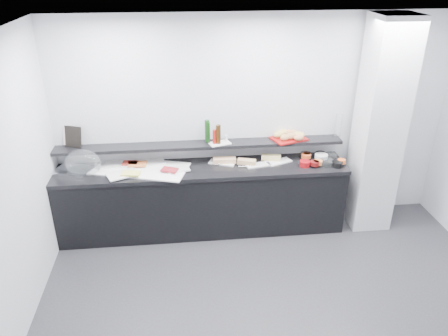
{
  "coord_description": "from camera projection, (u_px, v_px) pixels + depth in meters",
  "views": [
    {
      "loc": [
        -0.95,
        -3.17,
        3.26
      ],
      "look_at": [
        -0.45,
        1.45,
        1.0
      ],
      "focal_mm": 35.0,
      "sensor_mm": 36.0,
      "label": 1
    }
  ],
  "objects": [
    {
      "name": "fill_glass_cream",
      "position": [
        321.0,
        156.0,
        5.6
      ],
      "size": [
        0.22,
        0.22,
        0.05
      ],
      "primitive_type": "cylinder",
      "rotation": [
        0.0,
        0.0,
        0.41
      ],
      "color": "white",
      "rests_on": "bowl_glass_cream"
    },
    {
      "name": "shaker_pepper",
      "position": [
        226.0,
        138.0,
        5.49
      ],
      "size": [
        0.04,
        0.04,
        0.07
      ],
      "primitive_type": "cylinder",
      "rotation": [
        0.0,
        0.0,
        -0.09
      ],
      "color": "silver",
      "rests_on": "condiment_tray"
    },
    {
      "name": "shaker_salt",
      "position": [
        216.0,
        139.0,
        5.46
      ],
      "size": [
        0.04,
        0.04,
        0.07
      ],
      "primitive_type": "cylinder",
      "rotation": [
        0.0,
        0.0,
        0.14
      ],
      "color": "silver",
      "rests_on": "condiment_tray"
    },
    {
      "name": "bottle_brown",
      "position": [
        218.0,
        134.0,
        5.38
      ],
      "size": [
        0.08,
        0.08,
        0.24
      ],
      "primitive_type": "cylinder",
      "rotation": [
        0.0,
        0.0,
        -0.34
      ],
      "color": "#321D09",
      "rests_on": "condiment_tray"
    },
    {
      "name": "framed_print",
      "position": [
        73.0,
        137.0,
        5.31
      ],
      "size": [
        0.23,
        0.15,
        0.26
      ],
      "primitive_type": "cube",
      "rotation": [
        -0.21,
        0.0,
        -0.39
      ],
      "color": "black",
      "rests_on": "wall_shelf"
    },
    {
      "name": "column",
      "position": [
        379.0,
        128.0,
        5.38
      ],
      "size": [
        0.5,
        0.5,
        2.7
      ],
      "primitive_type": "cube",
      "color": "silver",
      "rests_on": "ground"
    },
    {
      "name": "fill_black_fruit",
      "position": [
        341.0,
        161.0,
        5.46
      ],
      "size": [
        0.13,
        0.13,
        0.05
      ],
      "primitive_type": "cylinder",
      "rotation": [
        0.0,
        0.0,
        0.33
      ],
      "color": "#E0591E",
      "rests_on": "bowl_black_fruit"
    },
    {
      "name": "tongs_right",
      "position": [
        270.0,
        162.0,
        5.52
      ],
      "size": [
        0.16,
        0.03,
        0.01
      ],
      "primitive_type": "cylinder",
      "rotation": [
        0.0,
        1.57,
        -0.12
      ],
      "color": "#ABAEB2",
      "rests_on": "sandwich_plate_right"
    },
    {
      "name": "sandwich_food_left",
      "position": [
        225.0,
        160.0,
        5.5
      ],
      "size": [
        0.29,
        0.13,
        0.06
      ],
      "primitive_type": "cube",
      "rotation": [
        0.0,
        0.0,
        -0.05
      ],
      "color": "#E0A675",
      "rests_on": "sandwich_plate_left"
    },
    {
      "name": "bottle_hot",
      "position": [
        215.0,
        137.0,
        5.39
      ],
      "size": [
        0.05,
        0.05,
        0.18
      ],
      "primitive_type": "cylinder",
      "rotation": [
        0.0,
        0.0,
        -0.27
      ],
      "color": "#9D100B",
      "rests_on": "condiment_tray"
    },
    {
      "name": "fill_black_jam",
      "position": [
        307.0,
        155.0,
        5.64
      ],
      "size": [
        0.1,
        0.1,
        0.05
      ],
      "primitive_type": "cylinder",
      "rotation": [
        0.0,
        0.0,
        -0.01
      ],
      "color": "#561C0C",
      "rests_on": "bowl_black_jam"
    },
    {
      "name": "tongs_mid",
      "position": [
        245.0,
        166.0,
        5.4
      ],
      "size": [
        0.16,
        0.02,
        0.01
      ],
      "primitive_type": "cylinder",
      "rotation": [
        0.0,
        1.57,
        -0.07
      ],
      "color": "silver",
      "rests_on": "sandwich_plate_mid"
    },
    {
      "name": "bowl_red_jam",
      "position": [
        305.0,
        164.0,
        5.43
      ],
      "size": [
        0.15,
        0.15,
        0.07
      ],
      "primitive_type": "cylinder",
      "rotation": [
        0.0,
        0.0,
        0.13
      ],
      "color": "maroon",
      "rests_on": "counter_top"
    },
    {
      "name": "tongs_left",
      "position": [
        221.0,
        164.0,
        5.47
      ],
      "size": [
        0.15,
        0.07,
        0.01
      ],
      "primitive_type": "cylinder",
      "rotation": [
        0.0,
        1.57,
        0.41
      ],
      "color": "silver",
      "rests_on": "sandwich_plate_left"
    },
    {
      "name": "bread_roll_nw",
      "position": [
        283.0,
        133.0,
        5.63
      ],
      "size": [
        0.16,
        0.11,
        0.08
      ],
      "primitive_type": "ellipsoid",
      "rotation": [
        0.0,
        0.0,
        0.09
      ],
      "color": "tan",
      "rests_on": "bread_tray"
    },
    {
      "name": "food_salmon",
      "position": [
        138.0,
        164.0,
        5.41
      ],
      "size": [
        0.23,
        0.15,
        0.02
      ],
      "primitive_type": "cube",
      "rotation": [
        0.0,
        0.0,
        -0.05
      ],
      "color": "orange",
      "rests_on": "platter_salmon"
    },
    {
      "name": "platter_meat_b",
      "position": [
        178.0,
        169.0,
        5.32
      ],
      "size": [
        0.3,
        0.23,
        0.01
      ],
      "primitive_type": "cube",
      "rotation": [
        0.0,
        0.0,
        0.21
      ],
      "color": "white",
      "rests_on": "linen_runner"
    },
    {
      "name": "fill_glass_fruit",
      "position": [
        306.0,
        156.0,
        5.61
      ],
      "size": [
        0.14,
        0.14,
        0.05
      ],
      "primitive_type": "cylinder",
      "rotation": [
        0.0,
        0.0,
        -0.15
      ],
      "color": "#F55721",
      "rests_on": "bowl_glass_fruit"
    },
    {
      "name": "print_art",
      "position": [
        70.0,
        136.0,
        5.33
      ],
      "size": [
        0.17,
        0.08,
        0.22
      ],
      "primitive_type": "cube",
      "rotation": [
        -0.21,
        0.0,
        -0.18
      ],
      "color": "#C89E90",
      "rests_on": "framed_print"
    },
    {
      "name": "bottle_green_a",
      "position": [
        208.0,
        132.0,
        5.41
      ],
      "size": [
        0.07,
        0.07,
        0.26
      ],
      "primitive_type": "cylinder",
      "rotation": [
        0.0,
        0.0,
        0.42
      ],
      "color": "#0F340E",
      "rests_on": "condiment_tray"
    },
    {
      "name": "cloche_dome",
      "position": [
        83.0,
        163.0,
        5.23
      ],
      "size": [
        0.49,
        0.38,
        0.34
      ],
      "primitive_type": "ellipsoid",
      "rotation": [
        0.0,
        0.0,
        -0.22
      ],
      "color": "white",
      "rests_on": "cloche_base"
    },
    {
      "name": "ceiling",
      "position": [
        307.0,
        42.0,
        3.17
      ],
      "size": [
        5.0,
        5.0,
        0.0
      ],
      "primitive_type": "plane",
      "color": "white",
      "rests_on": "back_wall"
    },
    {
      "name": "bottle_green_b",
      "position": [
        207.0,
        131.0,
        5.43
      ],
      "size": [
        0.07,
        0.07,
        0.28
      ],
      "primitive_type": "cylinder",
      "rotation": [
        0.0,
        0.0,
        0.37
      ],
      "color": "#113E13",
      "rests_on": "condiment_tray"
    },
    {
      "name": "linen_runner",
      "position": [
        141.0,
        168.0,
        5.37
      ],
      "size": [
        1.23,
        0.84,
        0.01
      ],
      "primitive_type": "cube",
      "rotation": [
        0.0,
        0.0,
        -0.3
      ],
      "color": "white",
      "rests_on": "counter_top"
    },
    {
      "name": "bread_roll_mide",
      "position": [
        299.0,
        135.0,
        5.56
      ],
      "size": [
        0.17,
        0.13,
        0.08
      ],
      "primitive_type": "ellipsoid",
      "rotation": [
        0.0,
        0.0,
        -0.27
      ],
      "color": "gold",
      "rests_on": "bread_tray"
    },
    {
      "name": "food_cheese",
      "position": [
        131.0,
        173.0,
        5.17
      ],
      "size": [
        0.23,
        0.17,
        0.02
      ],
      "primitive_type": "cube",
      "rotation": [
        0.0,
        0.0,
        -0.19
      ],
      "color": "#ECE65B",
      "rests_on": "platter_cheese"
    },
    {
      "name": "food_meat_b",
      "position": [
        169.0,
        170.0,
        5.26
      ],
      "size": [
        0.22,
        0.18,
        0.02
      ],
      "primitive_type": "cube",
      "rotation": [
        0.0,
        0.0,
        -0.39
      ],
      "color": "maroon",
      "rests_on": "platter_meat_b"
    },
    {
      "name": "sandwich_food_right",
      "position": [
        271.0,
        157.0,
        5.57
      ],
      "size": [
        0.26,
        0.15,
        0.06
      ],
      "primitive_type": "cube",
      "rotation": [
        0.0,
        0.0,
        -0.25
      ],
      "color": "#D1B86D",
      "rests_on": "sandwich_plate_right"
    },
    {
      "name": "ground",
      "position": [
        284.0,
        319.0,
        4.36
      ],
      "size": [
        5.0,
        5.0,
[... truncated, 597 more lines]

